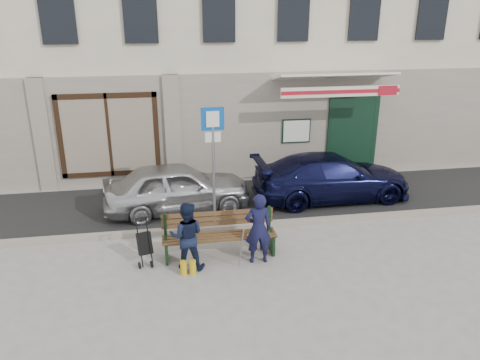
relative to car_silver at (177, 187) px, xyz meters
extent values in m
plane|color=#9E9991|center=(1.40, -2.86, -0.63)|extent=(80.00, 80.00, 0.00)
cube|color=#282828|center=(1.40, 0.24, -0.63)|extent=(60.00, 3.20, 0.01)
cube|color=#9E9384|center=(1.40, -1.36, -0.57)|extent=(60.00, 0.18, 0.12)
cube|color=beige|center=(1.40, 5.64, 4.37)|extent=(20.00, 7.00, 10.00)
cube|color=#9E9384|center=(1.40, 2.10, 0.97)|extent=(20.00, 0.12, 3.20)
cube|color=maroon|center=(-1.80, 2.16, 0.92)|extent=(2.50, 0.12, 2.00)
cube|color=black|center=(5.50, 2.02, 0.67)|extent=(1.60, 0.10, 2.60)
cube|color=black|center=(5.50, 2.49, 0.57)|extent=(1.25, 0.90, 2.40)
cube|color=white|center=(3.70, 1.99, 0.82)|extent=(0.80, 0.03, 0.65)
cube|color=white|center=(4.60, 1.77, 2.45)|extent=(3.40, 1.72, 0.42)
cube|color=white|center=(4.60, 0.91, 2.17)|extent=(3.40, 0.05, 0.28)
cube|color=#A91424|center=(4.60, 0.88, 2.17)|extent=(3.40, 0.02, 0.10)
imported|color=silver|center=(0.00, 0.00, 0.00)|extent=(3.89, 1.96, 1.27)
imported|color=black|center=(4.20, 0.10, -0.01)|extent=(4.36, 1.89, 1.25)
cylinder|color=gray|center=(0.86, -0.96, 0.75)|extent=(0.07, 0.07, 2.76)
cube|color=#0B4AA3|center=(0.86, -0.96, 1.97)|extent=(0.53, 0.05, 0.53)
cube|color=white|center=(0.86, -0.99, 1.97)|extent=(0.30, 0.03, 0.36)
cube|color=white|center=(0.86, -0.96, 1.54)|extent=(0.36, 0.04, 0.23)
cube|color=brown|center=(0.79, -2.56, -0.18)|extent=(2.40, 0.50, 0.04)
cube|color=brown|center=(0.79, -2.28, 0.11)|extent=(2.40, 0.10, 0.36)
cube|color=black|center=(-0.33, -2.56, -0.41)|extent=(0.06, 0.50, 0.45)
cube|color=black|center=(1.91, -2.56, -0.41)|extent=(0.06, 0.50, 0.45)
cube|color=white|center=(1.54, -2.66, -0.15)|extent=(0.34, 0.25, 0.11)
cylinder|color=gray|center=(1.14, -3.23, -0.13)|extent=(0.07, 0.34, 0.96)
cylinder|color=gold|center=(-0.01, -3.21, -0.48)|extent=(0.13, 0.13, 0.30)
cylinder|color=gold|center=(0.17, -3.21, -0.48)|extent=(0.13, 0.13, 0.30)
imported|color=#121334|center=(1.54, -2.93, 0.12)|extent=(0.56, 0.37, 1.51)
imported|color=#121A32|center=(0.09, -2.94, 0.08)|extent=(0.77, 0.64, 1.43)
cylinder|color=black|center=(-0.88, -2.82, -0.56)|extent=(0.07, 0.14, 0.14)
cylinder|color=black|center=(-0.64, -2.82, -0.56)|extent=(0.07, 0.14, 0.14)
cube|color=black|center=(-0.76, -2.62, -0.18)|extent=(0.35, 0.33, 0.47)
cylinder|color=black|center=(-0.76, -2.50, 0.33)|extent=(0.26, 0.10, 0.02)
camera|label=1|loc=(-0.22, -11.31, 4.35)|focal=35.00mm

